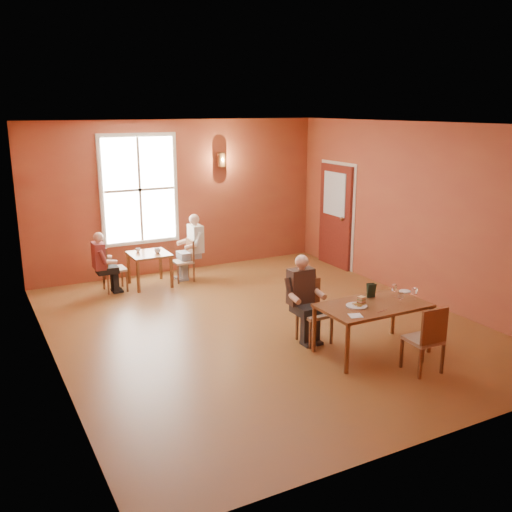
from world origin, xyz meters
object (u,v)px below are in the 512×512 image
diner_white (184,250)px  diner_maroon (112,262)px  diner_main (316,303)px  second_table (150,269)px  main_table (372,328)px  chair_diner_white (183,261)px  chair_diner_maroon (115,268)px  chair_empty (423,338)px  chair_diner_main (314,313)px

diner_white → diner_maroon: bearing=90.0°
diner_main → second_table: bearing=-71.2°
main_table → chair_diner_white: chair_diner_white is taller
diner_white → chair_diner_maroon: 1.34m
chair_diner_white → diner_white: bearing=-90.0°
chair_empty → chair_diner_white: size_ratio=1.11×
diner_white → chair_diner_maroon: diner_white is taller
chair_diner_main → second_table: bearing=-71.1°
diner_main → chair_diner_white: bearing=-80.8°
chair_diner_maroon → diner_maroon: size_ratio=0.78×
diner_main → second_table: 3.88m
chair_diner_main → diner_white: (-0.56, 3.63, 0.17)m
second_table → diner_white: size_ratio=0.58×
main_table → chair_empty: size_ratio=1.66×
chair_diner_main → diner_white: 3.68m
chair_empty → diner_main: bearing=119.3°
main_table → diner_white: 4.42m
chair_empty → chair_diner_maroon: 5.65m
second_table → diner_white: 0.74m
main_table → second_table: main_table is taller
second_table → chair_empty: bearing=-68.9°
second_table → diner_maroon: size_ratio=0.65×
chair_diner_maroon → diner_maroon: (-0.03, 0.00, 0.12)m
chair_diner_main → chair_empty: bearing=116.5°
chair_diner_main → diner_main: diner_main is taller
chair_empty → second_table: bearing=113.4°
chair_diner_main → chair_diner_maroon: bearing=-62.4°
chair_empty → diner_white: diner_white is taller
main_table → second_table: (-1.74, 4.28, -0.03)m
second_table → diner_main: bearing=-71.2°
diner_main → chair_diner_maroon: (-1.89, 3.66, -0.17)m
chair_diner_maroon → diner_maroon: diner_maroon is taller
chair_empty → diner_white: (-1.26, 5.02, 0.17)m
chair_diner_main → chair_diner_maroon: 4.09m
diner_maroon → chair_diner_main: bearing=27.9°
chair_diner_main → diner_white: bearing=-81.2°
diner_main → chair_diner_white: diner_main is taller
chair_empty → diner_maroon: 5.67m
main_table → chair_diner_white: bearing=104.3°
diner_main → diner_white: (-0.56, 3.66, 0.01)m
chair_diner_white → chair_diner_main: bearing=-170.7°
chair_diner_main → diner_white: size_ratio=0.72×
diner_main → diner_white: 3.70m
diner_maroon → main_table: bearing=29.5°
chair_diner_main → chair_diner_white: bearing=-80.7°
main_table → second_table: size_ratio=2.07×
main_table → diner_main: bearing=128.9°
chair_diner_white → chair_diner_maroon: 1.30m
main_table → diner_main: diner_main is taller
chair_diner_main → second_table: 3.84m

